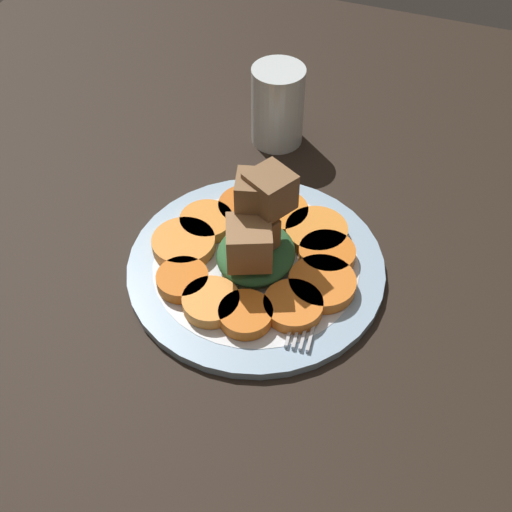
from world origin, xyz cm
name	(u,v)px	position (x,y,z in cm)	size (l,w,h in cm)	color
table_slab	(256,276)	(0.00, 0.00, 1.00)	(120.00, 120.00, 2.00)	black
plate	(256,266)	(0.00, 0.00, 2.52)	(26.43, 26.43, 1.05)	#99B7D1
carrot_slice_0	(184,244)	(-0.73, 7.76, 3.78)	(6.59, 6.59, 1.35)	orange
carrot_slice_1	(183,280)	(-5.25, 5.77, 3.78)	(5.19, 5.19, 1.35)	orange
carrot_slice_2	(211,302)	(-6.81, 2.05, 3.78)	(5.55, 5.55, 1.35)	#F9963A
carrot_slice_3	(246,315)	(-7.04, -1.61, 3.78)	(5.19, 5.19, 1.35)	orange
carrot_slice_4	(293,306)	(-4.50, -5.47, 3.78)	(5.75, 5.75, 1.35)	orange
carrot_slice_5	(322,284)	(-0.87, -7.26, 3.78)	(6.66, 6.66, 1.35)	orange
carrot_slice_6	(327,254)	(3.08, -6.60, 3.78)	(5.82, 5.82, 1.35)	orange
carrot_slice_7	(316,232)	(5.75, -4.65, 3.78)	(6.59, 6.59, 1.35)	orange
carrot_slice_8	(283,214)	(7.07, -0.50, 3.78)	(6.36, 6.36, 1.35)	orange
carrot_slice_9	(247,208)	(6.57, 3.47, 3.78)	(6.39, 6.39, 1.35)	orange
carrot_slice_10	(207,222)	(3.03, 6.81, 3.78)	(5.69, 5.69, 1.35)	orange
center_pile	(256,234)	(0.07, 0.04, 7.23)	(9.20, 7.89, 10.46)	#2D6033
fork	(315,278)	(0.03, -6.30, 3.30)	(18.62, 3.61, 0.40)	silver
water_glass	(278,106)	(21.43, 5.26, 6.98)	(6.41, 6.41, 9.96)	silver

